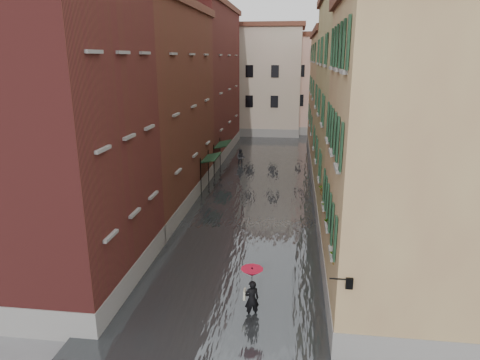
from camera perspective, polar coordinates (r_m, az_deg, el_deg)
The scene contains 16 objects.
ground at distance 20.54m, azimuth -0.61°, elevation -11.82°, with size 120.00×120.00×0.00m, color slate.
floodwater at distance 32.50m, azimuth 2.57°, elevation -0.95°, with size 10.00×60.00×0.20m, color #3E4144.
building_left_near at distance 18.86m, azimuth -23.25°, elevation 5.28°, with size 6.00×8.00×13.00m, color maroon.
building_left_mid at distance 28.81m, azimuth -12.18°, elevation 9.03°, with size 6.00×14.00×12.50m, color #58251B.
building_left_far at distance 43.12m, azimuth -5.56°, elevation 12.54°, with size 6.00×16.00×14.00m, color maroon.
building_right_near at distance 17.03m, azimuth 22.35°, elevation 1.74°, with size 6.00×8.00×11.50m, color #A27753.
building_right_mid at distance 27.51m, azimuth 16.86°, elevation 8.91°, with size 6.00×14.00×13.00m, color tan.
building_right_far at distance 42.38m, azimuth 13.61°, elevation 10.42°, with size 6.00×16.00×11.50m, color #A27753.
building_end_cream at distance 56.33m, azimuth 1.76°, elevation 12.92°, with size 12.00×9.00×13.00m, color #AFA48B.
building_end_pink at distance 58.19m, azimuth 11.02°, elevation 12.24°, with size 10.00×9.00×12.00m, color #D1A593.
awning_near at distance 31.31m, azimuth -3.93°, elevation 2.85°, with size 1.09×2.77×2.80m.
awning_far at distance 36.18m, azimuth -2.37°, elevation 4.68°, with size 1.09×2.97×2.80m.
wall_lantern at distance 13.79m, azimuth 14.26°, elevation -13.09°, with size 0.71×0.22×0.35m.
window_planters at distance 18.29m, azimuth 11.92°, elevation -3.77°, with size 0.59×8.39×0.84m.
pedestrian_main at distance 16.59m, azimuth 1.58°, elevation -14.34°, with size 0.86×0.86×2.06m.
pedestrian_far at distance 38.89m, azimuth 0.09°, elevation 3.00°, with size 0.78×0.61×1.61m, color black.
Camera 1 is at (2.54, -17.97, 9.62)m, focal length 32.00 mm.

